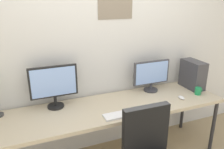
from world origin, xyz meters
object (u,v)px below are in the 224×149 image
(desk, at_px, (114,109))
(monitor_right, at_px, (151,75))
(keyboard_main, at_px, (122,114))
(computer_mouse, at_px, (181,98))
(monitor_left, at_px, (54,84))
(coffee_mug, at_px, (198,91))
(pc_tower, at_px, (193,74))

(desk, distance_m, monitor_right, 0.69)
(keyboard_main, bearing_deg, computer_mouse, 6.34)
(monitor_right, distance_m, computer_mouse, 0.45)
(monitor_left, bearing_deg, desk, -19.49)
(desk, relative_size, monitor_left, 5.06)
(monitor_left, distance_m, computer_mouse, 1.47)
(monitor_left, bearing_deg, monitor_right, -0.00)
(desk, distance_m, monitor_left, 0.71)
(keyboard_main, bearing_deg, coffee_mug, 6.27)
(monitor_left, height_order, monitor_right, monitor_left)
(desk, bearing_deg, keyboard_main, -90.00)
(desk, bearing_deg, monitor_left, 160.51)
(monitor_left, relative_size, monitor_right, 1.03)
(pc_tower, distance_m, coffee_mug, 0.26)
(computer_mouse, xyz_separation_m, coffee_mug, (0.27, 0.03, 0.03))
(desk, distance_m, pc_tower, 1.18)
(pc_tower, relative_size, keyboard_main, 0.93)
(pc_tower, bearing_deg, monitor_right, 168.57)
(desk, relative_size, keyboard_main, 6.52)
(monitor_right, bearing_deg, coffee_mug, -34.10)
(keyboard_main, xyz_separation_m, computer_mouse, (0.81, 0.09, 0.01))
(pc_tower, height_order, computer_mouse, pc_tower)
(monitor_left, distance_m, keyboard_main, 0.79)
(desk, xyz_separation_m, keyboard_main, (0.00, -0.23, 0.06))
(monitor_left, xyz_separation_m, monitor_right, (1.20, -0.00, -0.05))
(desk, xyz_separation_m, computer_mouse, (0.81, -0.14, 0.06))
(computer_mouse, distance_m, coffee_mug, 0.27)
(keyboard_main, distance_m, coffee_mug, 1.09)
(desk, bearing_deg, computer_mouse, -9.87)
(monitor_left, height_order, keyboard_main, monitor_left)
(monitor_left, xyz_separation_m, computer_mouse, (1.41, -0.35, -0.25))
(computer_mouse, bearing_deg, desk, 170.13)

